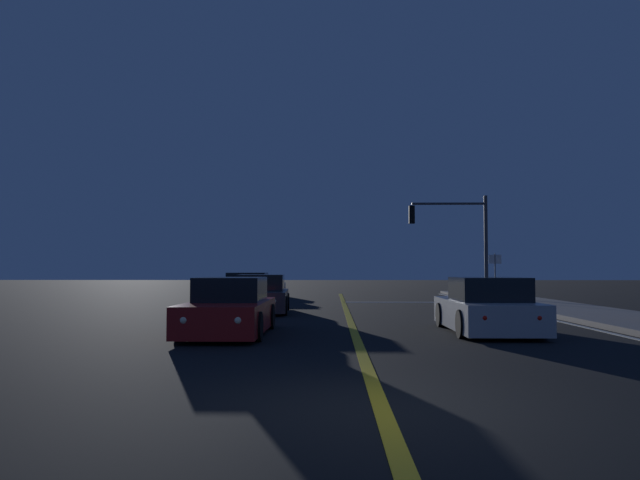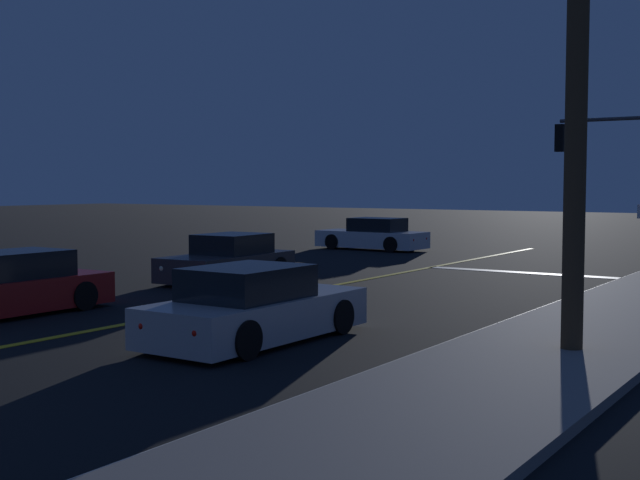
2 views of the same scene
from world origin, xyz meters
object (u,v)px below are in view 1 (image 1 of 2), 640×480
object	(u,v)px
car_far_approaching_white	(243,286)
car_side_waiting_silver	(487,308)
car_following_oncoming_red	(230,310)
traffic_signal_near_right	(456,230)
street_sign_corner	(495,270)
car_distant_tail_charcoal	(261,296)

from	to	relation	value
car_far_approaching_white	car_side_waiting_silver	bearing A→B (deg)	-154.22
car_following_oncoming_red	traffic_signal_near_right	size ratio (longest dim) A/B	0.88
traffic_signal_near_right	street_sign_corner	world-z (taller)	traffic_signal_near_right
car_far_approaching_white	car_following_oncoming_red	size ratio (longest dim) A/B	1.03
car_following_oncoming_red	street_sign_corner	distance (m)	16.88
car_far_approaching_white	traffic_signal_near_right	world-z (taller)	traffic_signal_near_right
car_far_approaching_white	car_following_oncoming_red	xyz separation A→B (m)	(2.46, -19.66, -0.00)
car_following_oncoming_red	street_sign_corner	size ratio (longest dim) A/B	2.05
car_side_waiting_silver	traffic_signal_near_right	world-z (taller)	traffic_signal_near_right
car_side_waiting_silver	traffic_signal_near_right	xyz separation A→B (m)	(2.49, 15.95, 2.91)
car_side_waiting_silver	street_sign_corner	world-z (taller)	street_sign_corner
car_following_oncoming_red	car_distant_tail_charcoal	bearing A→B (deg)	-89.25
car_far_approaching_white	street_sign_corner	size ratio (longest dim) A/B	2.11
car_side_waiting_silver	car_far_approaching_white	bearing A→B (deg)	114.67
car_following_oncoming_red	car_side_waiting_silver	bearing A→B (deg)	-175.04
car_distant_tail_charcoal	car_far_approaching_white	world-z (taller)	same
car_distant_tail_charcoal	street_sign_corner	size ratio (longest dim) A/B	1.94
car_side_waiting_silver	traffic_signal_near_right	distance (m)	16.40
traffic_signal_near_right	car_far_approaching_white	bearing A→B (deg)	-15.94
car_far_approaching_white	car_side_waiting_silver	distance (m)	20.99
car_far_approaching_white	street_sign_corner	xyz separation A→B (m)	(12.29, -5.98, 0.93)
car_side_waiting_silver	street_sign_corner	distance (m)	13.68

